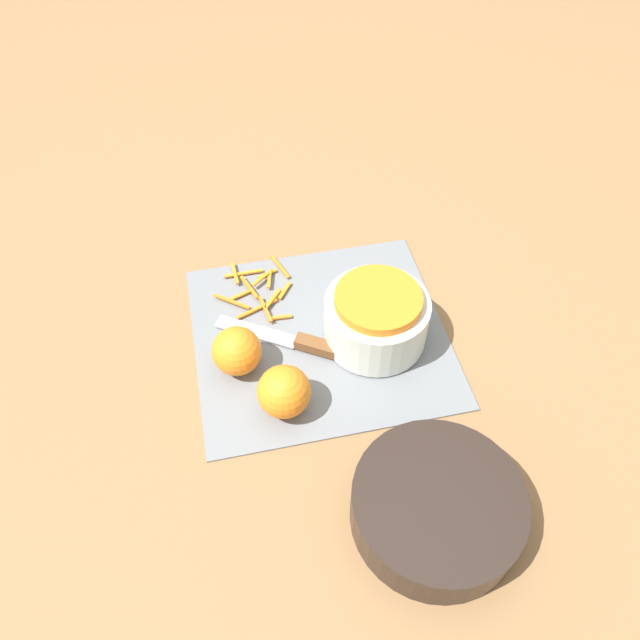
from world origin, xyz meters
The scene contains 8 objects.
ground_plane centered at (0.00, 0.00, 0.00)m, with size 4.00×4.00×0.00m, color olive.
cutting_board centered at (0.00, 0.00, 0.00)m, with size 0.36×0.34×0.01m.
bowl_speckled centered at (-0.08, 0.02, 0.05)m, with size 0.15×0.15×0.09m.
bowl_dark centered at (-0.07, 0.29, 0.03)m, with size 0.20×0.20×0.06m.
knife centered at (0.01, 0.03, 0.01)m, with size 0.21×0.14×0.02m.
orange_left centered at (0.07, 0.11, 0.04)m, with size 0.07×0.07×0.07m.
orange_right centered at (0.12, 0.03, 0.04)m, with size 0.07×0.07×0.07m.
peel_pile centered at (0.08, -0.10, 0.01)m, with size 0.12×0.14×0.01m.
Camera 1 is at (0.12, 0.55, 0.71)m, focal length 35.00 mm.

